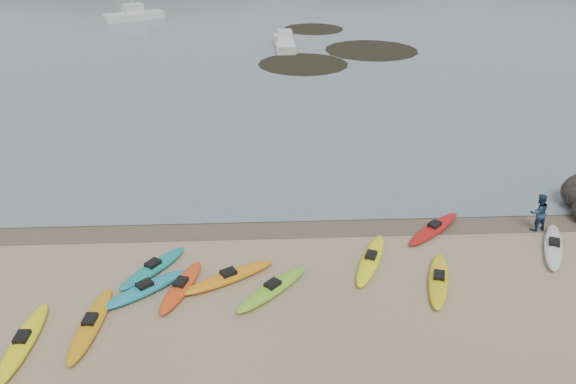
{
  "coord_description": "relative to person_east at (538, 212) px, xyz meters",
  "views": [
    {
      "loc": [
        -1.01,
        -21.51,
        12.47
      ],
      "look_at": [
        0.0,
        0.0,
        1.5
      ],
      "focal_mm": 35.0,
      "sensor_mm": 36.0,
      "label": 1
    }
  ],
  "objects": [
    {
      "name": "kelp_mats",
      "position": [
        -4.48,
        34.93,
        -0.82
      ],
      "size": [
        15.5,
        23.26,
        0.04
      ],
      "color": "black",
      "rests_on": "water"
    },
    {
      "name": "person_east",
      "position": [
        0.0,
        0.0,
        0.0
      ],
      "size": [
        0.94,
        0.8,
        1.7
      ],
      "primitive_type": "imported",
      "rotation": [
        0.0,
        0.0,
        3.35
      ],
      "color": "navy",
      "rests_on": "ground"
    },
    {
      "name": "wet_sand",
      "position": [
        -10.64,
        0.84,
        -0.85
      ],
      "size": [
        60.0,
        60.0,
        0.0
      ],
      "primitive_type": "plane",
      "color": "brown",
      "rests_on": "ground"
    },
    {
      "name": "ground",
      "position": [
        -10.64,
        1.14,
        -0.85
      ],
      "size": [
        600.0,
        600.0,
        0.0
      ],
      "primitive_type": "plane",
      "color": "tan",
      "rests_on": "ground"
    },
    {
      "name": "kayaks",
      "position": [
        -11.35,
        -3.31,
        -0.68
      ],
      "size": [
        20.95,
        9.8,
        0.34
      ],
      "color": "#FFF815",
      "rests_on": "ground"
    }
  ]
}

